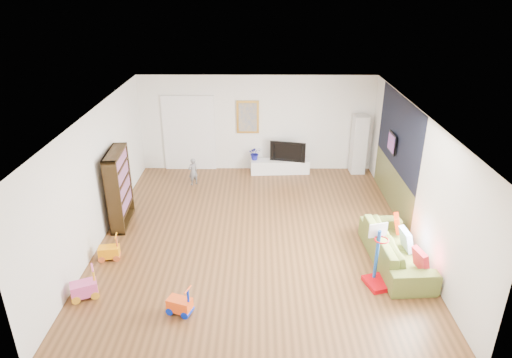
{
  "coord_description": "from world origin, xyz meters",
  "views": [
    {
      "loc": [
        0.06,
        -8.48,
        5.1
      ],
      "look_at": [
        0.0,
        0.4,
        1.15
      ],
      "focal_mm": 32.0,
      "sensor_mm": 36.0,
      "label": 1
    }
  ],
  "objects_px": {
    "media_console": "(280,166)",
    "bookshelf": "(119,188)",
    "sofa": "(396,249)",
    "basketball_hoop": "(381,258)"
  },
  "relations": [
    {
      "from": "media_console",
      "to": "sofa",
      "type": "relative_size",
      "value": 0.75
    },
    {
      "from": "media_console",
      "to": "basketball_hoop",
      "type": "xyz_separation_m",
      "value": [
        1.55,
        -5.17,
        0.4
      ]
    },
    {
      "from": "basketball_hoop",
      "to": "media_console",
      "type": "bearing_deg",
      "value": 90.28
    },
    {
      "from": "bookshelf",
      "to": "media_console",
      "type": "bearing_deg",
      "value": 34.52
    },
    {
      "from": "bookshelf",
      "to": "basketball_hoop",
      "type": "relative_size",
      "value": 1.45
    },
    {
      "from": "media_console",
      "to": "sofa",
      "type": "xyz_separation_m",
      "value": [
        2.05,
        -4.46,
        0.13
      ]
    },
    {
      "from": "media_console",
      "to": "bookshelf",
      "type": "xyz_separation_m",
      "value": [
        -3.66,
        -2.9,
        0.66
      ]
    },
    {
      "from": "bookshelf",
      "to": "sofa",
      "type": "relative_size",
      "value": 0.78
    },
    {
      "from": "bookshelf",
      "to": "basketball_hoop",
      "type": "height_order",
      "value": "bookshelf"
    },
    {
      "from": "sofa",
      "to": "basketball_hoop",
      "type": "relative_size",
      "value": 1.86
    }
  ]
}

